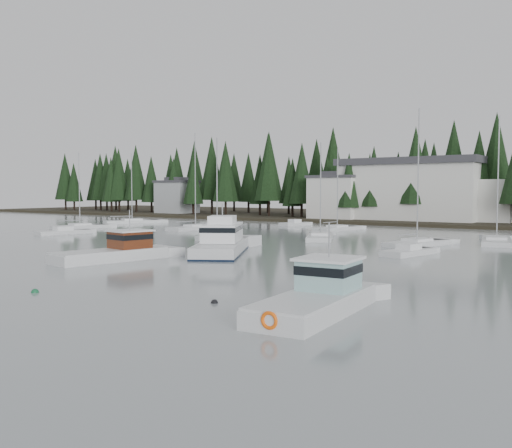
{
  "coord_description": "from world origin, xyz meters",
  "views": [
    {
      "loc": [
        30.28,
        -16.92,
        5.69
      ],
      "look_at": [
        -0.61,
        27.56,
        2.5
      ],
      "focal_mm": 40.0,
      "sensor_mm": 36.0,
      "label": 1
    }
  ],
  "objects": [
    {
      "name": "sailboat_4",
      "position": [
        -40.09,
        38.06,
        0.06
      ],
      "size": [
        4.52,
        8.69,
        11.87
      ],
      "rotation": [
        0.0,
        0.0,
        1.36
      ],
      "color": "silver",
      "rests_on": "ground"
    },
    {
      "name": "lobster_boat_teal",
      "position": [
        17.71,
        6.24,
        0.57
      ],
      "size": [
        3.72,
        8.81,
        4.78
      ],
      "rotation": [
        0.0,
        0.0,
        1.66
      ],
      "color": "silver",
      "rests_on": "ground"
    },
    {
      "name": "sailboat_3",
      "position": [
        -1.51,
        42.1,
        0.06
      ],
      "size": [
        6.44,
        9.43,
        11.81
      ],
      "rotation": [
        0.0,
        0.0,
        2.02
      ],
      "color": "silver",
      "rests_on": "ground"
    },
    {
      "name": "harbor_inn",
      "position": [
        -2.96,
        82.34,
        5.78
      ],
      "size": [
        29.5,
        11.5,
        10.9
      ],
      "color": "silver",
      "rests_on": "ground"
    },
    {
      "name": "cabin_cruiser_center",
      "position": [
        -1.66,
        23.63,
        0.79
      ],
      "size": [
        9.36,
        12.45,
        5.24
      ],
      "rotation": [
        0.0,
        0.0,
        2.09
      ],
      "color": "silver",
      "rests_on": "ground"
    },
    {
      "name": "runabout_3",
      "position": [
        -17.21,
        62.5,
        0.13
      ],
      "size": [
        3.46,
        5.52,
        1.42
      ],
      "rotation": [
        0.0,
        0.0,
        1.31
      ],
      "color": "silver",
      "rests_on": "ground"
    },
    {
      "name": "conifer_treeline",
      "position": [
        0.0,
        86.0,
        0.0
      ],
      "size": [
        200.0,
        22.0,
        20.0
      ],
      "primitive_type": null,
      "color": "black",
      "rests_on": "ground"
    },
    {
      "name": "far_shore_land",
      "position": [
        0.0,
        97.0,
        0.0
      ],
      "size": [
        240.0,
        54.0,
        1.0
      ],
      "primitive_type": "cube",
      "color": "black",
      "rests_on": "ground"
    },
    {
      "name": "sailboat_1",
      "position": [
        -12.7,
        36.75,
        0.07
      ],
      "size": [
        6.24,
        10.35,
        12.56
      ],
      "rotation": [
        0.0,
        0.0,
        1.98
      ],
      "color": "silver",
      "rests_on": "ground"
    },
    {
      "name": "runabout_0",
      "position": [
        -32.64,
        29.58,
        0.13
      ],
      "size": [
        3.53,
        7.27,
        1.42
      ],
      "rotation": [
        0.0,
        0.0,
        1.37
      ],
      "color": "silver",
      "rests_on": "ground"
    },
    {
      "name": "sailboat_7",
      "position": [
        -6.41,
        56.26,
        0.07
      ],
      "size": [
        4.05,
        8.5,
        12.3
      ],
      "rotation": [
        0.0,
        0.0,
        1.39
      ],
      "color": "silver",
      "rests_on": "ground"
    },
    {
      "name": "sailboat_10",
      "position": [
        -24.26,
        46.14,
        0.08
      ],
      "size": [
        3.31,
        9.61,
        14.54
      ],
      "rotation": [
        0.0,
        0.0,
        1.5
      ],
      "color": "silver",
      "rests_on": "ground"
    },
    {
      "name": "runabout_1",
      "position": [
        12.8,
        31.92,
        0.13
      ],
      "size": [
        3.42,
        6.27,
        1.42
      ],
      "rotation": [
        0.0,
        0.0,
        1.35
      ],
      "color": "silver",
      "rests_on": "ground"
    },
    {
      "name": "house_west",
      "position": [
        -18.0,
        79.0,
        4.65
      ],
      "size": [
        9.54,
        7.42,
        8.75
      ],
      "color": "silver",
      "rests_on": "ground"
    },
    {
      "name": "mooring_buoy_green",
      "position": [
        2.16,
        1.92,
        0.0
      ],
      "size": [
        0.43,
        0.43,
        0.43
      ],
      "primitive_type": "sphere",
      "color": "#145933",
      "rests_on": "ground"
    },
    {
      "name": "sailboat_2",
      "position": [
        10.6,
        40.5,
        0.09
      ],
      "size": [
        4.91,
        8.69,
        14.61
      ],
      "rotation": [
        0.0,
        0.0,
        1.31
      ],
      "color": "silver",
      "rests_on": "ground"
    },
    {
      "name": "lobster_boat_brown",
      "position": [
        -5.7,
        14.56,
        0.53
      ],
      "size": [
        5.85,
        9.81,
        4.65
      ],
      "rotation": [
        0.0,
        0.0,
        1.4
      ],
      "color": "silver",
      "rests_on": "ground"
    },
    {
      "name": "sailboat_6",
      "position": [
        16.78,
        47.75,
        0.08
      ],
      "size": [
        4.81,
        9.46,
        14.14
      ],
      "rotation": [
        0.0,
        0.0,
        1.79
      ],
      "color": "silver",
      "rests_on": "ground"
    },
    {
      "name": "mooring_buoy_dark",
      "position": [
        12.28,
        5.31,
        0.0
      ],
      "size": [
        0.38,
        0.38,
        0.38
      ],
      "primitive_type": "sphere",
      "color": "black",
      "rests_on": "ground"
    },
    {
      "name": "house_far_west",
      "position": [
        -60.0,
        81.0,
        4.4
      ],
      "size": [
        8.48,
        7.42,
        8.25
      ],
      "color": "#999EA0",
      "rests_on": "ground"
    },
    {
      "name": "sailboat_9",
      "position": [
        -44.15,
        52.31,
        0.06
      ],
      "size": [
        6.96,
        9.76,
        12.71
      ],
      "rotation": [
        0.0,
        0.0,
        1.09
      ],
      "color": "silver",
      "rests_on": "ground"
    }
  ]
}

